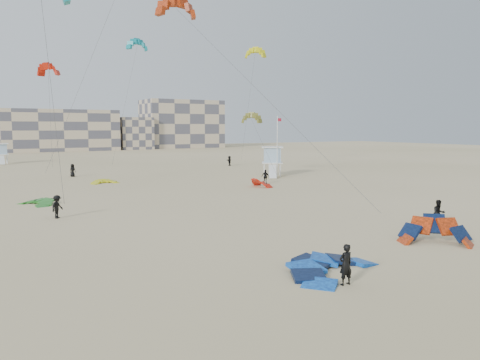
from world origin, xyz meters
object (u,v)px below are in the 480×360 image
kitesurfer_main (346,265)px  lifeguard_tower_near (272,161)px  kite_ground_blue (331,271)px  kite_ground_orange (435,244)px

kitesurfer_main → lifeguard_tower_near: bearing=-117.5°
kite_ground_blue → kitesurfer_main: 2.12m
lifeguard_tower_near → kite_ground_orange: bearing=-77.2°
kite_ground_orange → lifeguard_tower_near: size_ratio=0.66×
kite_ground_blue → kite_ground_orange: 8.95m
kite_ground_blue → kite_ground_orange: bearing=-15.6°
kite_ground_orange → kitesurfer_main: kite_ground_orange is taller
kite_ground_orange → kitesurfer_main: size_ratio=2.28×
kite_ground_orange → lifeguard_tower_near: lifeguard_tower_near is taller
kite_ground_blue → kitesurfer_main: (-0.72, -1.77, 0.91)m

